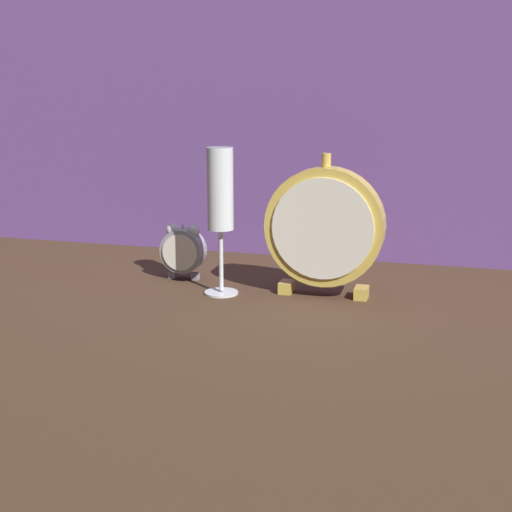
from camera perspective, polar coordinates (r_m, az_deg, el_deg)
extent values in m
plane|color=#422D1E|center=(1.07, -1.18, -3.79)|extent=(4.00, 4.00, 0.00)
cube|color=#6B478E|center=(1.33, 2.98, 14.12)|extent=(1.38, 0.01, 0.67)
cube|color=gray|center=(1.21, -6.68, -1.48)|extent=(0.01, 0.01, 0.01)
cube|color=gray|center=(1.20, -4.89, -1.62)|extent=(0.01, 0.01, 0.01)
cylinder|color=gray|center=(1.19, -5.84, 0.44)|extent=(0.07, 0.03, 0.07)
cylinder|color=silver|center=(1.18, -6.13, 0.26)|extent=(0.06, 0.00, 0.06)
sphere|color=silver|center=(1.19, -6.70, 2.07)|extent=(0.02, 0.02, 0.02)
sphere|color=silver|center=(1.18, -5.04, 1.98)|extent=(0.02, 0.02, 0.02)
cylinder|color=silver|center=(1.19, -5.88, 2.24)|extent=(0.00, 0.00, 0.01)
cube|color=gold|center=(1.12, 2.44, -2.49)|extent=(0.02, 0.03, 0.02)
cube|color=gold|center=(1.10, 8.43, -2.92)|extent=(0.02, 0.03, 0.02)
cylinder|color=gold|center=(1.08, 5.52, 2.36)|extent=(0.18, 0.04, 0.18)
cylinder|color=silver|center=(1.06, 5.32, 2.16)|extent=(0.15, 0.00, 0.15)
cylinder|color=gold|center=(1.07, 5.65, 7.66)|extent=(0.01, 0.01, 0.02)
cylinder|color=silver|center=(1.12, -2.79, -2.87)|extent=(0.05, 0.05, 0.01)
cylinder|color=silver|center=(1.10, -2.82, -0.32)|extent=(0.01, 0.01, 0.10)
cylinder|color=white|center=(1.08, -2.88, 5.39)|extent=(0.04, 0.04, 0.12)
cylinder|color=#DBC675|center=(1.08, -2.87, 4.24)|extent=(0.04, 0.04, 0.08)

